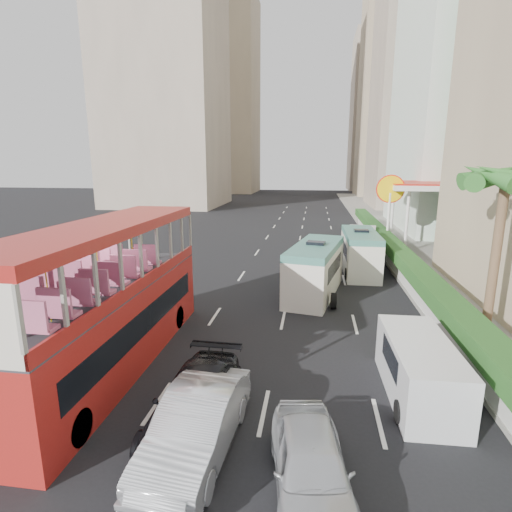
% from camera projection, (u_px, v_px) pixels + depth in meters
% --- Properties ---
extents(ground_plane, '(200.00, 200.00, 0.00)m').
position_uv_depth(ground_plane, '(283.00, 377.00, 13.32)').
color(ground_plane, black).
rests_on(ground_plane, ground).
extents(double_decker_bus, '(2.50, 11.00, 5.06)m').
position_uv_depth(double_decker_bus, '(109.00, 297.00, 13.60)').
color(double_decker_bus, '#A71E19').
rests_on(double_decker_bus, ground).
extents(car_silver_lane_a, '(1.95, 4.79, 1.55)m').
position_uv_depth(car_silver_lane_a, '(197.00, 452.00, 9.84)').
color(car_silver_lane_a, silver).
rests_on(car_silver_lane_a, ground).
extents(car_silver_lane_b, '(2.21, 4.25, 1.38)m').
position_uv_depth(car_silver_lane_b, '(310.00, 493.00, 8.64)').
color(car_silver_lane_b, silver).
rests_on(car_silver_lane_b, ground).
extents(car_black, '(2.05, 4.86, 1.40)m').
position_uv_depth(car_black, '(196.00, 425.00, 10.89)').
color(car_black, black).
rests_on(car_black, ground).
extents(van_asset, '(2.49, 4.74, 1.27)m').
position_uv_depth(van_asset, '(316.00, 274.00, 25.86)').
color(van_asset, silver).
rests_on(van_asset, ground).
extents(minibus_near, '(3.31, 6.57, 2.79)m').
position_uv_depth(minibus_near, '(315.00, 270.00, 21.52)').
color(minibus_near, silver).
rests_on(minibus_near, ground).
extents(minibus_far, '(2.08, 6.09, 2.69)m').
position_uv_depth(minibus_far, '(360.00, 252.00, 25.99)').
color(minibus_far, silver).
rests_on(minibus_far, ground).
extents(panel_van_near, '(1.87, 4.46, 1.77)m').
position_uv_depth(panel_van_near, '(419.00, 370.00, 12.06)').
color(panel_van_near, silver).
rests_on(panel_van_near, ground).
extents(panel_van_far, '(2.89, 5.47, 2.08)m').
position_uv_depth(panel_van_far, '(360.00, 243.00, 30.58)').
color(panel_van_far, silver).
rests_on(panel_van_far, ground).
extents(sidewalk, '(6.00, 120.00, 0.18)m').
position_uv_depth(sidewalk, '(404.00, 242.00, 36.15)').
color(sidewalk, '#99968C').
rests_on(sidewalk, ground).
extents(kerb_wall, '(0.30, 44.00, 1.00)m').
position_uv_depth(kerb_wall, '(396.00, 263.00, 25.80)').
color(kerb_wall, silver).
rests_on(kerb_wall, sidewalk).
extents(hedge, '(1.10, 44.00, 0.70)m').
position_uv_depth(hedge, '(397.00, 251.00, 25.61)').
color(hedge, '#2D6626').
rests_on(hedge, kerb_wall).
extents(palm_tree, '(0.36, 0.36, 6.40)m').
position_uv_depth(palm_tree, '(495.00, 259.00, 15.33)').
color(palm_tree, brown).
rests_on(palm_tree, sidewalk).
extents(shell_station, '(6.50, 8.00, 5.50)m').
position_uv_depth(shell_station, '(424.00, 215.00, 33.48)').
color(shell_station, silver).
rests_on(shell_station, ground).
extents(tower_mid, '(16.00, 16.00, 50.00)m').
position_uv_depth(tower_mid, '(432.00, 44.00, 61.12)').
color(tower_mid, tan).
rests_on(tower_mid, ground).
extents(tower_far_a, '(14.00, 14.00, 44.00)m').
position_uv_depth(tower_far_a, '(394.00, 92.00, 85.08)').
color(tower_far_a, tan).
rests_on(tower_far_a, ground).
extents(tower_far_b, '(14.00, 14.00, 40.00)m').
position_uv_depth(tower_far_b, '(378.00, 114.00, 106.74)').
color(tower_far_b, tan).
rests_on(tower_far_b, ground).
extents(tower_left_a, '(18.00, 18.00, 52.00)m').
position_uv_depth(tower_left_a, '(163.00, 42.00, 63.89)').
color(tower_left_a, tan).
rests_on(tower_left_a, ground).
extents(tower_left_b, '(16.00, 16.00, 46.00)m').
position_uv_depth(tower_left_b, '(224.00, 97.00, 98.04)').
color(tower_left_b, tan).
rests_on(tower_left_b, ground).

